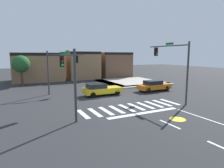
{
  "coord_description": "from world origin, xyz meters",
  "views": [
    {
      "loc": [
        -9.44,
        -19.35,
        4.79
      ],
      "look_at": [
        1.04,
        1.57,
        1.3
      ],
      "focal_mm": 31.26,
      "sensor_mm": 36.0,
      "label": 1
    }
  ],
  "objects_px": {
    "car_orange": "(154,86)",
    "traffic_signal_northwest": "(62,64)",
    "traffic_signal_southwest": "(68,70)",
    "traffic_signal_southeast": "(172,60)",
    "roadside_tree": "(21,64)",
    "car_yellow": "(101,89)"
  },
  "relations": [
    {
      "from": "traffic_signal_southeast",
      "to": "traffic_signal_southwest",
      "type": "bearing_deg",
      "value": 91.41
    },
    {
      "from": "roadside_tree",
      "to": "traffic_signal_southeast",
      "type": "bearing_deg",
      "value": -52.63
    },
    {
      "from": "traffic_signal_southeast",
      "to": "traffic_signal_northwest",
      "type": "bearing_deg",
      "value": 46.25
    },
    {
      "from": "traffic_signal_southeast",
      "to": "roadside_tree",
      "type": "bearing_deg",
      "value": 37.37
    },
    {
      "from": "traffic_signal_southwest",
      "to": "car_orange",
      "type": "bearing_deg",
      "value": -67.11
    },
    {
      "from": "car_orange",
      "to": "traffic_signal_northwest",
      "type": "bearing_deg",
      "value": 160.86
    },
    {
      "from": "traffic_signal_southwest",
      "to": "roadside_tree",
      "type": "distance_m",
      "value": 18.48
    },
    {
      "from": "traffic_signal_northwest",
      "to": "car_orange",
      "type": "bearing_deg",
      "value": -19.14
    },
    {
      "from": "car_orange",
      "to": "traffic_signal_southwest",
      "type": "bearing_deg",
      "value": -157.11
    },
    {
      "from": "traffic_signal_southwest",
      "to": "car_orange",
      "type": "xyz_separation_m",
      "value": [
        12.76,
        5.39,
        -2.86
      ]
    },
    {
      "from": "traffic_signal_southeast",
      "to": "traffic_signal_southwest",
      "type": "xyz_separation_m",
      "value": [
        -10.93,
        -0.27,
        -0.68
      ]
    },
    {
      "from": "car_yellow",
      "to": "traffic_signal_southwest",
      "type": "bearing_deg",
      "value": -131.92
    },
    {
      "from": "traffic_signal_southeast",
      "to": "car_yellow",
      "type": "relative_size",
      "value": 1.33
    },
    {
      "from": "traffic_signal_southeast",
      "to": "traffic_signal_northwest",
      "type": "height_order",
      "value": "traffic_signal_southeast"
    },
    {
      "from": "traffic_signal_southeast",
      "to": "car_orange",
      "type": "distance_m",
      "value": 6.49
    },
    {
      "from": "traffic_signal_southwest",
      "to": "car_yellow",
      "type": "distance_m",
      "value": 8.46
    },
    {
      "from": "traffic_signal_southwest",
      "to": "car_yellow",
      "type": "bearing_deg",
      "value": -41.92
    },
    {
      "from": "car_yellow",
      "to": "traffic_signal_southeast",
      "type": "bearing_deg",
      "value": -45.22
    },
    {
      "from": "traffic_signal_northwest",
      "to": "car_orange",
      "type": "xyz_separation_m",
      "value": [
        11.26,
        -3.91,
        -2.9
      ]
    },
    {
      "from": "car_yellow",
      "to": "roadside_tree",
      "type": "bearing_deg",
      "value": 123.38
    },
    {
      "from": "traffic_signal_northwest",
      "to": "roadside_tree",
      "type": "xyz_separation_m",
      "value": [
        -4.31,
        8.97,
        -0.27
      ]
    },
    {
      "from": "traffic_signal_southwest",
      "to": "traffic_signal_southeast",
      "type": "bearing_deg",
      "value": -88.59
    }
  ]
}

